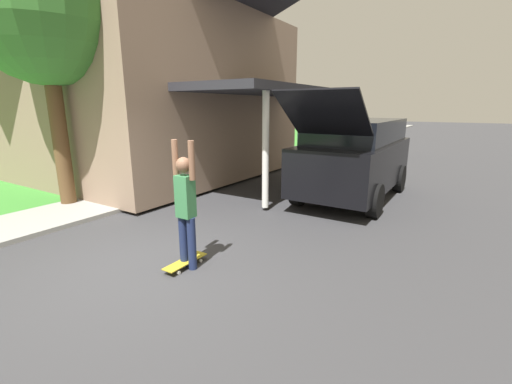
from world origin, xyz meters
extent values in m
plane|color=#333335|center=(0.00, 0.00, 0.00)|extent=(120.00, 120.00, 0.00)
cube|color=#387F2D|center=(-8.00, 6.00, 0.04)|extent=(10.00, 80.00, 0.08)
cube|color=gray|center=(-3.60, 6.00, 0.05)|extent=(1.80, 80.00, 0.10)
cube|color=#89705B|center=(-7.36, 5.55, 2.72)|extent=(10.48, 8.07, 5.28)
cube|color=#28282D|center=(-1.02, 5.55, 2.88)|extent=(2.60, 5.65, 0.20)
cylinder|color=silver|center=(0.08, 3.53, 1.43)|extent=(0.16, 0.16, 2.70)
cylinder|color=brown|center=(-4.26, 1.21, 1.86)|extent=(0.36, 0.36, 3.55)
sphere|color=#38752D|center=(-4.26, 1.21, 4.56)|extent=(3.36, 3.36, 3.36)
cylinder|color=brown|center=(-4.84, 9.62, 1.70)|extent=(0.36, 0.36, 3.24)
sphere|color=#38752D|center=(-4.84, 9.62, 4.41)|extent=(3.96, 3.96, 3.96)
cube|color=black|center=(1.50, 5.81, 0.93)|extent=(1.95, 4.63, 1.15)
cube|color=black|center=(1.50, 5.93, 1.80)|extent=(1.80, 3.61, 0.59)
cylinder|color=black|center=(0.56, 7.24, 0.39)|extent=(0.24, 0.78, 0.78)
cylinder|color=black|center=(2.44, 7.24, 0.39)|extent=(0.24, 0.78, 0.78)
cylinder|color=black|center=(0.56, 4.38, 0.39)|extent=(0.24, 0.78, 0.78)
cylinder|color=black|center=(2.44, 4.38, 0.39)|extent=(0.24, 0.78, 0.78)
cube|color=black|center=(1.50, 3.45, 2.29)|extent=(1.72, 1.30, 0.93)
cube|color=#B7B7BC|center=(-0.40, 15.01, 0.55)|extent=(1.77, 4.04, 0.74)
cube|color=black|center=(-0.40, 14.91, 1.17)|extent=(1.56, 2.10, 0.52)
cylinder|color=black|center=(-1.26, 16.23, 0.30)|extent=(0.20, 0.61, 0.61)
cylinder|color=black|center=(0.46, 16.23, 0.30)|extent=(0.20, 0.61, 0.61)
cylinder|color=black|center=(-1.26, 13.80, 0.30)|extent=(0.20, 0.61, 0.61)
cylinder|color=black|center=(0.46, 13.80, 0.30)|extent=(0.20, 0.61, 0.61)
cylinder|color=#192347|center=(0.54, 0.30, 0.41)|extent=(0.13, 0.13, 0.83)
cylinder|color=#192347|center=(0.71, 0.30, 0.41)|extent=(0.13, 0.13, 0.83)
cube|color=#337042|center=(0.62, 0.30, 1.14)|extent=(0.25, 0.20, 0.63)
sphere|color=brown|center=(0.62, 0.30, 1.61)|extent=(0.23, 0.23, 0.23)
cylinder|color=brown|center=(0.46, 0.30, 1.69)|extent=(0.09, 0.09, 0.56)
cylinder|color=brown|center=(0.78, 0.30, 1.69)|extent=(0.09, 0.09, 0.56)
cube|color=#A89323|center=(0.56, 0.29, 0.09)|extent=(0.21, 0.79, 0.02)
cylinder|color=silver|center=(0.47, 0.53, 0.03)|extent=(0.03, 0.06, 0.06)
cylinder|color=silver|center=(0.66, 0.53, 0.03)|extent=(0.03, 0.06, 0.06)
cylinder|color=silver|center=(0.47, 0.04, 0.03)|extent=(0.03, 0.06, 0.06)
cylinder|color=silver|center=(0.66, 0.04, 0.03)|extent=(0.03, 0.06, 0.06)
camera|label=1|loc=(4.11, -3.26, 2.43)|focal=24.00mm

